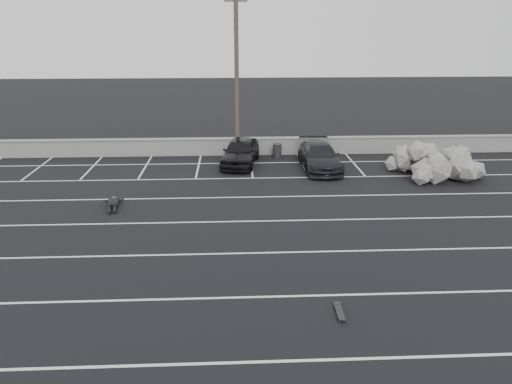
{
  "coord_description": "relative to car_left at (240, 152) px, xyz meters",
  "views": [
    {
      "loc": [
        -0.03,
        -16.02,
        7.73
      ],
      "look_at": [
        0.92,
        3.79,
        1.0
      ],
      "focal_mm": 35.0,
      "sensor_mm": 36.0,
      "label": 1
    }
  ],
  "objects": [
    {
      "name": "car_left",
      "position": [
        0.0,
        0.0,
        0.0
      ],
      "size": [
        2.6,
        4.75,
        1.53
      ],
      "primitive_type": "imported",
      "rotation": [
        0.0,
        0.0,
        -0.18
      ],
      "color": "black",
      "rests_on": "ground"
    },
    {
      "name": "utility_pole",
      "position": [
        -0.14,
        1.51,
        4.05
      ],
      "size": [
        1.27,
        0.25,
        9.52
      ],
      "color": "#4C4238",
      "rests_on": "ground"
    },
    {
      "name": "car_right",
      "position": [
        4.39,
        -1.08,
        -0.06
      ],
      "size": [
        2.03,
        4.88,
        1.41
      ],
      "primitive_type": "imported",
      "rotation": [
        0.0,
        0.0,
        0.01
      ],
      "color": "black",
      "rests_on": "ground"
    },
    {
      "name": "person",
      "position": [
        -5.8,
        -6.47,
        -0.54
      ],
      "size": [
        1.62,
        2.57,
        0.46
      ],
      "primitive_type": null,
      "rotation": [
        0.0,
        0.0,
        0.16
      ],
      "color": "black",
      "rests_on": "ground"
    },
    {
      "name": "trash_bin",
      "position": [
        2.25,
        1.43,
        -0.33
      ],
      "size": [
        0.65,
        0.65,
        0.85
      ],
      "rotation": [
        0.0,
        0.0,
        -0.19
      ],
      "color": "#262629",
      "rests_on": "ground"
    },
    {
      "name": "ground",
      "position": [
        -0.4,
        -11.69,
        -0.77
      ],
      "size": [
        120.0,
        120.0,
        0.0
      ],
      "primitive_type": "plane",
      "color": "black",
      "rests_on": "ground"
    },
    {
      "name": "riprap_pile",
      "position": [
        10.46,
        -2.86,
        -0.22
      ],
      "size": [
        5.16,
        4.47,
        1.35
      ],
      "color": "gray",
      "rests_on": "ground"
    },
    {
      "name": "stall_lines",
      "position": [
        -0.49,
        -7.28,
        -0.76
      ],
      "size": [
        36.0,
        20.05,
        0.01
      ],
      "color": "silver",
      "rests_on": "ground"
    },
    {
      "name": "seawall",
      "position": [
        -0.4,
        2.31,
        -0.22
      ],
      "size": [
        50.0,
        0.45,
        1.06
      ],
      "color": "gray",
      "rests_on": "ground"
    },
    {
      "name": "skateboard",
      "position": [
        2.49,
        -15.72,
        -0.69
      ],
      "size": [
        0.24,
        0.79,
        0.09
      ],
      "rotation": [
        0.0,
        0.0,
        -0.03
      ],
      "color": "black",
      "rests_on": "ground"
    }
  ]
}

